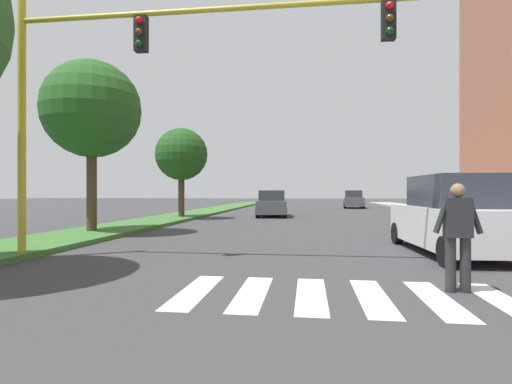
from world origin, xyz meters
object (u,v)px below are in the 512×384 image
at_px(tree_far, 181,155).
at_px(traffic_light_gantry, 142,65).
at_px(suv_crossing, 454,217).
at_px(sedan_distant, 353,200).
at_px(sedan_midblock, 272,204).
at_px(tree_mid, 92,110).
at_px(pedestrian_performer, 458,232).

relative_size(tree_far, traffic_light_gantry, 0.52).
xyz_separation_m(suv_crossing, sedan_distant, (0.78, 29.28, -0.13)).
xyz_separation_m(traffic_light_gantry, sedan_midblock, (1.39, 16.78, -3.62)).
bearing_deg(traffic_light_gantry, tree_mid, 129.04).
height_order(suv_crossing, sedan_distant, suv_crossing).
relative_size(traffic_light_gantry, pedestrian_performer, 5.82).
xyz_separation_m(tree_mid, sedan_distant, (12.23, 26.19, -3.76)).
bearing_deg(traffic_light_gantry, pedestrian_performer, -18.12).
xyz_separation_m(pedestrian_performer, sedan_midblock, (-4.61, 18.75, -0.16)).
xyz_separation_m(tree_far, suv_crossing, (10.87, -11.65, -2.78)).
relative_size(sedan_midblock, sedan_distant, 0.95).
distance_m(sedan_midblock, sedan_distant, 15.99).
distance_m(tree_mid, suv_crossing, 12.41).
distance_m(tree_far, pedestrian_performer, 18.53).
bearing_deg(pedestrian_performer, sedan_midblock, 103.80).
relative_size(tree_far, sedan_distant, 1.08).
bearing_deg(sedan_distant, traffic_light_gantry, -104.49).
distance_m(suv_crossing, sedan_midblock, 15.91).
relative_size(traffic_light_gantry, sedan_distant, 2.09).
bearing_deg(tree_mid, sedan_distant, 64.97).
height_order(tree_far, traffic_light_gantry, traffic_light_gantry).
distance_m(pedestrian_performer, sedan_distant, 33.33).
height_order(traffic_light_gantry, pedestrian_performer, traffic_light_gantry).
distance_m(pedestrian_performer, sedan_midblock, 19.31).
bearing_deg(sedan_distant, tree_mid, -115.03).
height_order(tree_mid, sedan_midblock, tree_mid).
height_order(tree_mid, pedestrian_performer, tree_mid).
relative_size(tree_far, suv_crossing, 1.08).
height_order(tree_far, suv_crossing, tree_far).
bearing_deg(tree_far, sedan_distant, 56.55).
xyz_separation_m(tree_far, traffic_light_gantry, (3.56, -13.67, 0.69)).
bearing_deg(sedan_midblock, tree_mid, -115.35).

